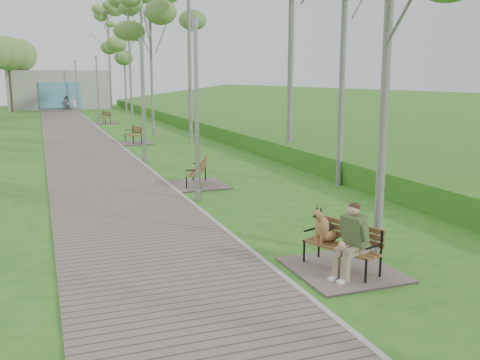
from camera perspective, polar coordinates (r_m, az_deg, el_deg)
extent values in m
plane|color=#2C681F|center=(10.60, 0.34, -7.02)|extent=(120.00, 120.00, 0.00)
cube|color=#71635B|center=(31.15, -17.05, 4.42)|extent=(3.50, 67.00, 0.04)
cube|color=#999993|center=(31.30, -13.85, 4.62)|extent=(0.10, 67.00, 0.05)
cube|color=#4B8D28|center=(33.46, 7.41, 5.18)|extent=(14.00, 70.00, 1.60)
cube|color=#9E9E99|center=(60.48, -18.76, 9.10)|extent=(10.00, 5.00, 4.00)
cube|color=#5495BB|center=(57.89, -18.64, 8.56)|extent=(4.00, 0.20, 2.60)
cube|color=#71635B|center=(9.44, 10.87, -9.38)|extent=(1.69, 1.88, 0.04)
cube|color=brown|center=(9.28, 10.70, -7.09)|extent=(0.89, 1.47, 0.04)
cube|color=brown|center=(9.38, 11.61, -5.32)|extent=(0.53, 1.33, 0.31)
cube|color=#71635B|center=(16.44, -4.54, -0.52)|extent=(1.67, 1.86, 0.04)
cube|color=brown|center=(16.35, -4.73, 0.83)|extent=(0.95, 1.44, 0.04)
cube|color=brown|center=(16.28, -3.97, 1.69)|extent=(0.61, 1.28, 0.31)
cube|color=#71635B|center=(27.50, -11.23, 3.89)|extent=(1.74, 1.94, 0.04)
cube|color=brown|center=(27.45, -11.36, 4.75)|extent=(0.64, 1.50, 0.04)
cube|color=brown|center=(27.50, -10.92, 5.32)|extent=(0.25, 1.44, 0.32)
cube|color=#71635B|center=(40.32, -14.21, 5.92)|extent=(1.70, 1.88, 0.04)
cube|color=brown|center=(40.28, -14.31, 6.49)|extent=(0.81, 1.48, 0.04)
cube|color=brown|center=(40.36, -14.03, 6.87)|extent=(0.44, 1.36, 0.31)
cylinder|color=#919499|center=(14.40, -4.50, -1.67)|extent=(0.18, 0.18, 0.27)
cylinder|color=#919499|center=(14.09, -4.63, 6.90)|extent=(0.11, 0.11, 4.58)
cylinder|color=#919499|center=(14.13, -4.78, 16.40)|extent=(0.16, 0.16, 0.23)
cylinder|color=#919499|center=(21.16, -10.14, 2.21)|extent=(0.18, 0.18, 0.27)
cylinder|color=#919499|center=(20.95, -10.33, 8.02)|extent=(0.11, 0.11, 4.56)
cylinder|color=#919499|center=(20.97, -10.55, 14.38)|extent=(0.16, 0.16, 0.23)
cylinder|color=#919499|center=(38.14, -14.78, 5.81)|extent=(0.18, 0.18, 0.27)
cylinder|color=#919499|center=(38.03, -14.93, 9.02)|extent=(0.11, 0.11, 4.55)
cylinder|color=#919499|center=(38.04, -15.11, 12.51)|extent=(0.16, 0.16, 0.23)
cylinder|color=#919499|center=(56.96, -16.92, 7.26)|extent=(0.19, 0.19, 0.29)
cylinder|color=#919499|center=(56.88, -17.04, 9.54)|extent=(0.12, 0.12, 4.83)
cylinder|color=#919499|center=(56.90, -17.18, 12.02)|extent=(0.17, 0.17, 0.24)
imported|color=silver|center=(53.16, -17.27, 7.69)|extent=(0.61, 0.45, 1.53)
imported|color=gray|center=(57.70, -18.01, 7.83)|extent=(0.83, 0.71, 1.48)
cylinder|color=silver|center=(16.51, 10.99, 14.62)|extent=(0.17, 0.17, 8.78)
cylinder|color=silver|center=(9.74, 15.32, 11.49)|extent=(0.18, 0.18, 6.85)
cylinder|color=silver|center=(20.90, 5.49, 16.28)|extent=(0.20, 0.20, 10.50)
cylinder|color=silver|center=(27.33, -5.42, 13.71)|extent=(0.17, 0.17, 9.28)
cylinder|color=silver|center=(30.35, -9.46, 12.56)|extent=(0.19, 0.19, 8.47)
ellipsoid|color=#6D9548|center=(30.56, -9.63, 17.65)|extent=(2.72, 2.72, 3.73)
cylinder|color=silver|center=(39.96, -11.64, 11.86)|extent=(0.16, 0.16, 8.22)
ellipsoid|color=#6D9548|center=(40.11, -11.79, 15.62)|extent=(2.25, 2.25, 3.62)
cylinder|color=silver|center=(41.12, -10.34, 12.62)|extent=(0.19, 0.19, 9.29)
ellipsoid|color=#6D9548|center=(41.33, -10.48, 16.74)|extent=(2.78, 2.78, 4.09)
cylinder|color=silver|center=(49.23, -12.17, 11.25)|extent=(0.17, 0.17, 7.60)
ellipsoid|color=#6D9548|center=(49.32, -12.29, 14.07)|extent=(2.41, 2.41, 3.34)
cylinder|color=silver|center=(61.34, -13.77, 12.83)|extent=(0.20, 0.20, 11.39)
ellipsoid|color=#6D9548|center=(61.59, -13.93, 16.21)|extent=(2.87, 2.87, 5.01)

